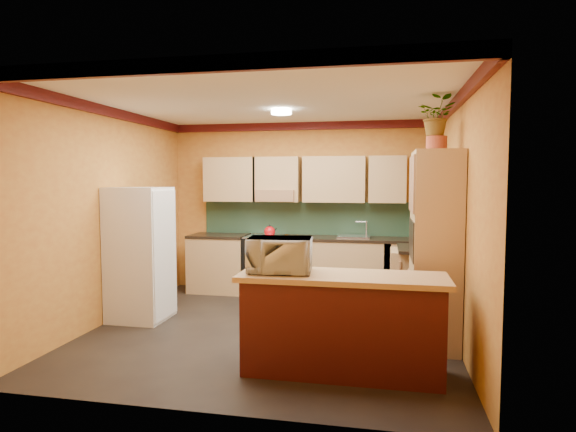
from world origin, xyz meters
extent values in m
plane|color=black|center=(0.00, 0.00, 0.00)|extent=(4.20, 4.20, 0.00)
cube|color=white|center=(0.00, 0.00, 2.70)|extent=(4.20, 4.20, 0.04)
cube|color=gold|center=(0.00, 2.10, 1.35)|extent=(4.20, 0.04, 2.70)
cube|color=gold|center=(0.00, -2.10, 1.35)|extent=(4.20, 0.04, 2.70)
cube|color=gold|center=(-2.10, 0.00, 1.35)|extent=(0.04, 4.20, 2.70)
cube|color=gold|center=(2.10, 0.00, 1.35)|extent=(0.04, 4.20, 2.70)
cube|color=#213D29|center=(0.25, 2.09, 1.19)|extent=(3.70, 0.02, 0.53)
cube|color=#213D29|center=(2.09, 1.40, 1.19)|extent=(0.02, 1.40, 0.53)
cube|color=tan|center=(0.10, 1.93, 1.80)|extent=(3.10, 0.34, 0.70)
cylinder|color=white|center=(0.00, 0.60, 2.66)|extent=(0.26, 0.26, 0.06)
cube|color=tan|center=(0.09, 1.80, 0.44)|extent=(3.65, 0.60, 0.88)
cube|color=black|center=(0.09, 1.80, 0.90)|extent=(3.65, 0.62, 0.04)
cube|color=black|center=(-0.53, 1.80, 0.46)|extent=(0.58, 0.58, 0.91)
cube|color=silver|center=(0.87, 1.80, 0.94)|extent=(0.48, 0.40, 0.03)
cube|color=tan|center=(1.80, 0.90, 0.44)|extent=(0.60, 0.80, 0.88)
cube|color=black|center=(1.80, 0.90, 0.90)|extent=(0.62, 0.80, 0.04)
cube|color=white|center=(-1.75, 0.12, 0.85)|extent=(0.68, 0.66, 1.70)
cube|color=tan|center=(1.85, -0.12, 1.05)|extent=(0.48, 0.90, 2.10)
cylinder|color=#993D25|center=(1.85, -0.07, 2.18)|extent=(0.22, 0.22, 0.16)
imported|color=tan|center=(1.85, -0.07, 2.47)|extent=(0.45, 0.41, 0.42)
cube|color=#441310|center=(0.94, -1.13, 0.44)|extent=(1.80, 0.55, 0.88)
cube|color=tan|center=(0.94, -1.13, 0.91)|extent=(1.90, 0.65, 0.05)
imported|color=white|center=(0.35, -1.13, 1.09)|extent=(0.62, 0.45, 0.33)
camera|label=1|loc=(1.31, -5.49, 1.79)|focal=30.00mm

